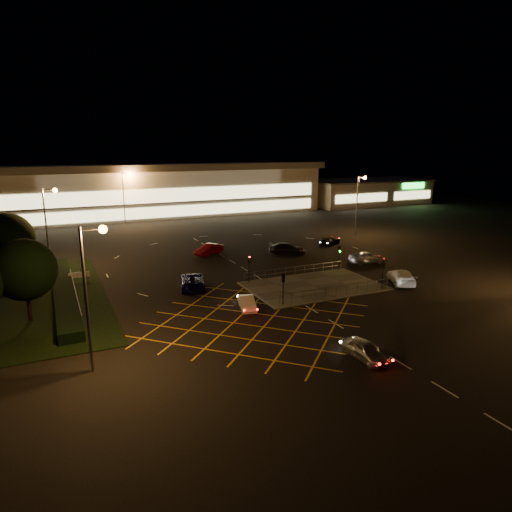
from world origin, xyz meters
name	(u,v)px	position (x,y,z in m)	size (l,w,h in m)	color
ground	(289,284)	(0.00, 0.00, 0.00)	(180.00, 180.00, 0.00)	black
pedestrian_island	(314,286)	(2.00, -2.00, 0.06)	(14.00, 9.00, 0.12)	#4C4944
grass_verge	(9,303)	(-28.00, 6.00, 0.04)	(18.00, 30.00, 0.08)	black
hedge	(64,291)	(-23.00, 6.00, 0.50)	(2.00, 26.00, 1.00)	black
supermarket	(158,189)	(0.00, 61.95, 5.31)	(72.00, 26.50, 10.50)	beige
retail_unit_a	(345,193)	(46.00, 53.97, 3.21)	(18.80, 14.80, 6.35)	beige
retail_unit_b	(394,190)	(62.00, 53.96, 3.22)	(14.80, 14.80, 6.35)	beige
streetlight_sw	(91,278)	(-21.56, -12.00, 6.56)	(1.78, 0.56, 10.03)	slate
streetlight_nw	(49,217)	(-23.56, 18.00, 6.56)	(1.78, 0.56, 10.03)	slate
streetlight_ne	(359,197)	(24.44, 20.00, 6.56)	(1.78, 0.56, 10.03)	slate
streetlight_far_left	(125,191)	(-9.56, 48.00, 6.56)	(1.78, 0.56, 10.03)	slate
streetlight_far_right	(300,183)	(30.44, 50.00, 6.56)	(1.78, 0.56, 10.03)	slate
signal_sw	(283,282)	(-4.00, -5.99, 2.37)	(0.28, 0.30, 3.15)	black
signal_se	(383,268)	(8.00, -5.99, 2.37)	(0.28, 0.30, 3.15)	black
signal_nw	(249,263)	(-4.00, 1.99, 2.37)	(0.28, 0.30, 3.15)	black
signal_ne	(339,253)	(8.00, 1.99, 2.37)	(0.28, 0.30, 3.15)	black
tree_c	(8,239)	(-28.00, 14.00, 4.95)	(5.76, 5.76, 7.84)	black
tree_e	(25,270)	(-26.00, 0.00, 4.64)	(5.40, 5.40, 7.35)	black
car_near_silver	(365,350)	(-3.93, -18.46, 0.69)	(1.63, 4.04, 1.38)	#B5B9BD
car_queue_white	(247,303)	(-7.50, -5.41, 0.61)	(1.30, 3.72, 1.23)	silver
car_left_blue	(193,282)	(-10.30, 2.72, 0.74)	(2.46, 5.33, 1.48)	#0B0B45
car_far_dkgrey	(287,248)	(6.86, 12.97, 0.76)	(2.12, 5.22, 1.51)	black
car_right_silver	(367,257)	(13.70, 3.88, 0.79)	(1.87, 4.64, 1.58)	#A9ACB0
car_circ_red	(209,249)	(-3.49, 16.99, 0.76)	(1.61, 4.62, 1.52)	maroon
car_east_grey	(330,241)	(15.83, 15.59, 0.62)	(2.05, 4.45, 1.24)	black
car_approach_white	(401,277)	(11.50, -5.06, 0.78)	(2.19, 5.39, 1.56)	silver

